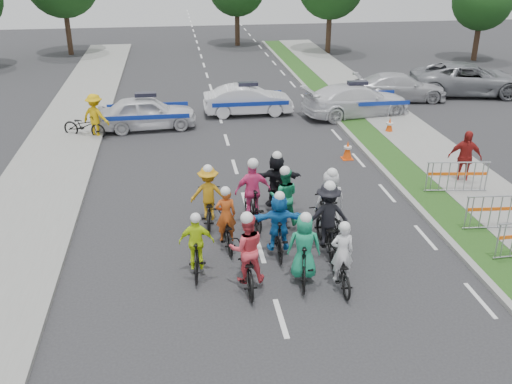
{
  "coord_description": "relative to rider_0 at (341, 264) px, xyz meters",
  "views": [
    {
      "loc": [
        -2.0,
        -9.94,
        7.54
      ],
      "look_at": [
        0.08,
        4.27,
        1.1
      ],
      "focal_mm": 40.0,
      "sensor_mm": 36.0,
      "label": 1
    }
  ],
  "objects": [
    {
      "name": "ground",
      "position": [
        -1.61,
        -1.06,
        -0.58
      ],
      "size": [
        90.0,
        90.0,
        0.0
      ],
      "primitive_type": "plane",
      "color": "#28282B",
      "rests_on": "ground"
    },
    {
      "name": "curb_right",
      "position": [
        3.49,
        3.94,
        -0.52
      ],
      "size": [
        0.2,
        60.0,
        0.12
      ],
      "primitive_type": "cube",
      "color": "gray",
      "rests_on": "ground"
    },
    {
      "name": "grass_strip",
      "position": [
        4.19,
        3.94,
        -0.52
      ],
      "size": [
        1.2,
        60.0,
        0.11
      ],
      "primitive_type": "cube",
      "color": "#1F4215",
      "rests_on": "ground"
    },
    {
      "name": "sidewalk_right",
      "position": [
        5.99,
        3.94,
        -0.51
      ],
      "size": [
        2.4,
        60.0,
        0.13
      ],
      "primitive_type": "cube",
      "color": "gray",
      "rests_on": "ground"
    },
    {
      "name": "sidewalk_left",
      "position": [
        -8.11,
        3.94,
        -0.51
      ],
      "size": [
        3.0,
        60.0,
        0.13
      ],
      "primitive_type": "cube",
      "color": "gray",
      "rests_on": "ground"
    },
    {
      "name": "rider_0",
      "position": [
        0.0,
        0.0,
        0.0
      ],
      "size": [
        0.64,
        1.72,
        1.73
      ],
      "rotation": [
        0.0,
        0.0,
        3.11
      ],
      "color": "black",
      "rests_on": "ground"
    },
    {
      "name": "rider_1",
      "position": [
        -0.82,
        0.31,
        0.15
      ],
      "size": [
        0.86,
        1.84,
        1.87
      ],
      "rotation": [
        0.0,
        0.0,
        2.97
      ],
      "color": "black",
      "rests_on": "ground"
    },
    {
      "name": "rider_2",
      "position": [
        -2.17,
        0.31,
        0.15
      ],
      "size": [
        0.82,
        1.94,
        1.97
      ],
      "rotation": [
        0.0,
        0.0,
        3.14
      ],
      "color": "black",
      "rests_on": "ground"
    },
    {
      "name": "rider_3",
      "position": [
        -3.29,
        1.01,
        0.08
      ],
      "size": [
        0.88,
        1.64,
        1.69
      ],
      "rotation": [
        0.0,
        0.0,
        3.04
      ],
      "color": "black",
      "rests_on": "ground"
    },
    {
      "name": "rider_4",
      "position": [
        0.09,
        1.63,
        0.2
      ],
      "size": [
        1.13,
        1.99,
        2.03
      ],
      "rotation": [
        0.0,
        0.0,
        3.15
      ],
      "color": "black",
      "rests_on": "ground"
    },
    {
      "name": "rider_5",
      "position": [
        -1.17,
        1.67,
        0.19
      ],
      "size": [
        1.46,
        1.75,
        1.81
      ],
      "rotation": [
        0.0,
        0.0,
        3.08
      ],
      "color": "black",
      "rests_on": "ground"
    },
    {
      "name": "rider_6",
      "position": [
        -2.46,
        2.29,
        0.01
      ],
      "size": [
        0.72,
        1.76,
        1.76
      ],
      "rotation": [
        0.0,
        0.0,
        3.21
      ],
      "color": "black",
      "rests_on": "ground"
    },
    {
      "name": "rider_7",
      "position": [
        0.39,
        2.53,
        0.2
      ],
      "size": [
        0.91,
        1.96,
        2.0
      ],
      "rotation": [
        0.0,
        0.0,
        3.28
      ],
      "color": "black",
      "rests_on": "ground"
    },
    {
      "name": "rider_8",
      "position": [
        -0.77,
        3.06,
        0.13
      ],
      "size": [
        0.93,
        1.96,
        1.92
      ],
      "rotation": [
        0.0,
        0.0,
        2.99
      ],
      "color": "black",
      "rests_on": "ground"
    },
    {
      "name": "rider_9",
      "position": [
        -1.59,
        3.43,
        0.21
      ],
      "size": [
        1.07,
        2.0,
        2.05
      ],
      "rotation": [
        0.0,
        0.0,
        3.25
      ],
      "color": "black",
      "rests_on": "ground"
    },
    {
      "name": "rider_10",
      "position": [
        -2.82,
        3.63,
        0.14
      ],
      "size": [
        1.08,
        1.87,
        1.85
      ],
      "rotation": [
        0.0,
        0.0,
        3.04
      ],
      "color": "black",
      "rests_on": "ground"
    },
    {
      "name": "rider_11",
      "position": [
        -0.77,
        4.25,
        0.22
      ],
      "size": [
        1.54,
        1.84,
        1.91
      ],
      "rotation": [
        0.0,
        0.0,
        3.09
      ],
      "color": "black",
      "rests_on": "ground"
    },
    {
      "name": "police_car_0",
      "position": [
        -4.8,
        12.96,
        0.13
      ],
      "size": [
        4.26,
        2.01,
        1.41
      ],
      "primitive_type": "imported",
      "rotation": [
        0.0,
        0.0,
        1.66
      ],
      "color": "silver",
      "rests_on": "ground"
    },
    {
      "name": "police_car_1",
      "position": [
        -0.25,
        14.48,
        0.09
      ],
      "size": [
        4.07,
        1.42,
        1.34
      ],
      "primitive_type": "imported",
      "rotation": [
        0.0,
        0.0,
        1.57
      ],
      "color": "silver",
      "rests_on": "ground"
    },
    {
      "name": "police_car_2",
      "position": [
        4.62,
        13.52,
        0.15
      ],
      "size": [
        5.26,
        2.78,
        1.45
      ],
      "primitive_type": "imported",
      "rotation": [
        0.0,
        0.0,
        1.73
      ],
      "color": "silver",
      "rests_on": "ground"
    },
    {
      "name": "civilian_sedan",
      "position": [
        7.63,
        15.86,
        0.09
      ],
      "size": [
        4.77,
        2.31,
        1.34
      ],
      "primitive_type": "imported",
      "rotation": [
        0.0,
        0.0,
        1.47
      ],
      "color": "silver",
      "rests_on": "ground"
    },
    {
      "name": "civilian_suv",
      "position": [
        11.57,
        16.45,
        0.23
      ],
      "size": [
        6.24,
        3.8,
        1.62
      ],
      "primitive_type": "imported",
      "rotation": [
        0.0,
        0.0,
        1.37
      ],
      "color": "gray",
      "rests_on": "ground"
    },
    {
      "name": "spectator_2",
      "position": [
        5.71,
        5.34,
        0.35
      ],
      "size": [
        1.17,
        0.73,
        1.85
      ],
      "primitive_type": "imported",
      "rotation": [
        0.0,
        0.0,
        -0.28
      ],
      "color": "maroon",
      "rests_on": "ground"
    },
    {
      "name": "marshal_hiviz",
      "position": [
        -6.82,
        12.02,
        0.34
      ],
      "size": [
        1.36,
        1.17,
        1.83
      ],
      "primitive_type": "imported",
      "rotation": [
        0.0,
        0.0,
        2.63
      ],
      "color": "#DDAC0B",
      "rests_on": "ground"
    },
    {
      "name": "barrier_1",
      "position": [
        5.09,
        1.97,
        -0.02
      ],
      "size": [
        2.03,
        0.66,
        1.12
      ],
      "primitive_type": null,
      "rotation": [
        0.0,
        0.0,
        -0.08
      ],
      "color": "#A5A8AD",
      "rests_on": "ground"
    },
    {
      "name": "barrier_2",
      "position": [
        5.09,
        4.53,
        -0.02
      ],
      "size": [
        2.05,
        0.75,
        1.12
      ],
      "primitive_type": null,
      "rotation": [
        0.0,
        0.0,
        -0.13
      ],
      "color": "#A5A8AD",
      "rests_on": "ground"
    },
    {
      "name": "cone_0",
      "position": [
        2.62,
        8.14,
        -0.24
      ],
      "size": [
        0.4,
        0.4,
        0.7
      ],
      "color": "#F24C0C",
      "rests_on": "ground"
    },
    {
      "name": "cone_1",
      "position": [
        5.2,
        10.75,
        -0.24
      ],
      "size": [
        0.4,
        0.4,
        0.7
      ],
      "color": "#F24C0C",
      "rests_on": "ground"
    },
    {
      "name": "parked_bike",
      "position": [
        -7.33,
        12.13,
        -0.08
      ],
      "size": [
        1.99,
        1.36,
        0.99
      ],
      "primitive_type": "imported",
      "rotation": [
        0.0,
        0.0,
        1.16
      ],
      "color": "black",
      "rests_on": "ground"
    },
    {
      "name": "tree_2",
      "position": [
        16.39,
        24.94,
        3.26
      ],
      "size": [
        3.85,
        3.85,
        5.77
      ],
      "color": "#382619",
      "rests_on": "ground"
    }
  ]
}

